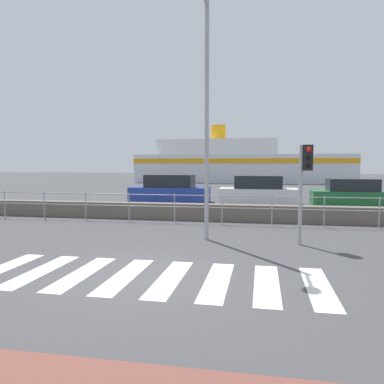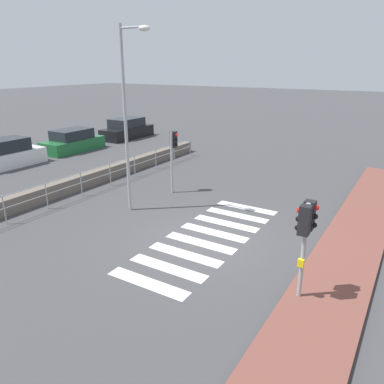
{
  "view_description": "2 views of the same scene",
  "coord_description": "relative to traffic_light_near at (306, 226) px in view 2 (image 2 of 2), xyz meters",
  "views": [
    {
      "loc": [
        2.27,
        -6.76,
        2.17
      ],
      "look_at": [
        0.63,
        2.0,
        1.5
      ],
      "focal_mm": 35.0,
      "sensor_mm": 36.0,
      "label": 1
    },
    {
      "loc": [
        -9.55,
        -5.35,
        5.34
      ],
      "look_at": [
        0.8,
        1.0,
        1.2
      ],
      "focal_mm": 35.0,
      "sensor_mm": 36.0,
      "label": 2
    }
  ],
  "objects": [
    {
      "name": "ground_plane",
      "position": [
        1.7,
        3.52,
        -1.92
      ],
      "size": [
        160.0,
        160.0,
        0.0
      ],
      "primitive_type": "plane",
      "color": "#424244"
    },
    {
      "name": "sidewalk_brick",
      "position": [
        1.7,
        -0.58,
        -1.86
      ],
      "size": [
        24.0,
        1.8,
        0.12
      ],
      "color": "brown",
      "rests_on": "ground_plane"
    },
    {
      "name": "crosswalk",
      "position": [
        1.84,
        3.52,
        -1.92
      ],
      "size": [
        6.75,
        2.4,
        0.01
      ],
      "color": "silver",
      "rests_on": "ground_plane"
    },
    {
      "name": "seawall",
      "position": [
        1.7,
        10.97,
        -1.61
      ],
      "size": [
        21.48,
        0.55,
        0.63
      ],
      "color": "#6B6056",
      "rests_on": "ground_plane"
    },
    {
      "name": "harbor_fence",
      "position": [
        1.7,
        10.09,
        -1.21
      ],
      "size": [
        19.37,
        0.04,
        1.08
      ],
      "color": "#9EA0A3",
      "rests_on": "ground_plane"
    },
    {
      "name": "traffic_light_near",
      "position": [
        0.0,
        0.0,
        0.0
      ],
      "size": [
        0.58,
        0.41,
        2.47
      ],
      "color": "#9EA0A3",
      "rests_on": "ground_plane"
    },
    {
      "name": "traffic_light_far",
      "position": [
        5.11,
        7.07,
        0.05
      ],
      "size": [
        0.34,
        0.32,
        2.67
      ],
      "color": "#9EA0A3",
      "rests_on": "ground_plane"
    },
    {
      "name": "streetlamp",
      "position": [
        2.43,
        7.06,
        2.17
      ],
      "size": [
        0.32,
        1.29,
        6.65
      ],
      "color": "#9EA0A3",
      "rests_on": "ground_plane"
    },
    {
      "name": "parked_car_white",
      "position": [
        3.79,
        17.37,
        -1.26
      ],
      "size": [
        4.19,
        1.75,
        1.54
      ],
      "color": "silver",
      "rests_on": "ground_plane"
    },
    {
      "name": "parked_car_green",
      "position": [
        8.6,
        17.37,
        -1.32
      ],
      "size": [
        4.04,
        1.79,
        1.41
      ],
      "color": "#1E6633",
      "rests_on": "ground_plane"
    },
    {
      "name": "parked_car_black",
      "position": [
        13.93,
        17.37,
        -1.28
      ],
      "size": [
        4.35,
        1.78,
        1.51
      ],
      "color": "black",
      "rests_on": "ground_plane"
    }
  ]
}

